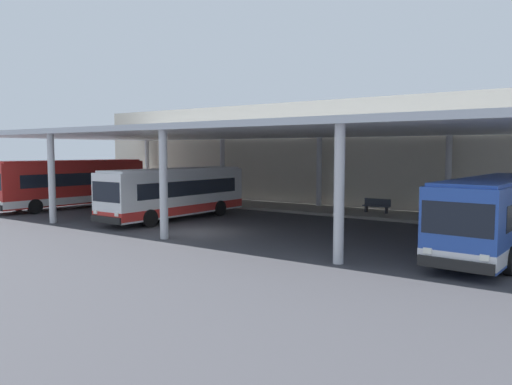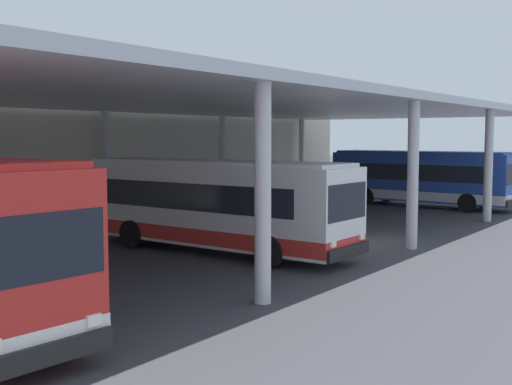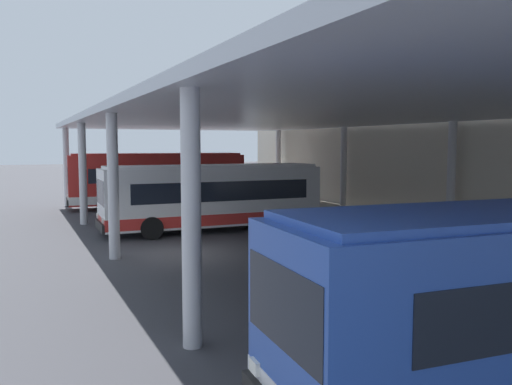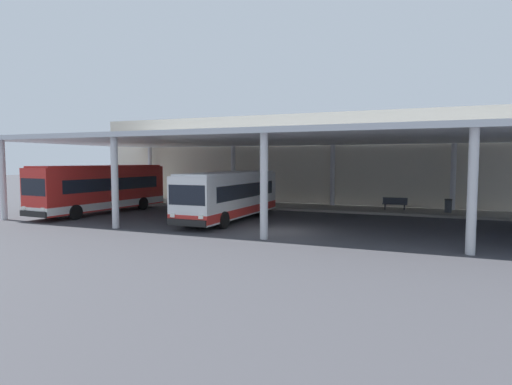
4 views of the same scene
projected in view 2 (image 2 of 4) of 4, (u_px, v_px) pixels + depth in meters
ground_plane at (349, 242)px, 24.37m from camera, size 200.00×200.00×0.00m
platform_kerb at (132, 217)px, 31.19m from camera, size 42.00×4.50×0.18m
station_building_facade at (86, 136)px, 32.73m from camera, size 48.00×1.60×8.07m
canopy_shelter at (234, 106)px, 27.11m from camera, size 40.00×17.00×5.55m
bus_second_bay at (214, 204)px, 22.27m from camera, size 2.83×10.56×3.17m
bus_middle_bay at (421, 178)px, 36.91m from camera, size 3.19×10.67×3.17m
bench_waiting at (200, 197)px, 35.38m from camera, size 1.80×0.45×0.92m
trash_bin at (246, 193)px, 38.14m from camera, size 0.52×0.52×0.98m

